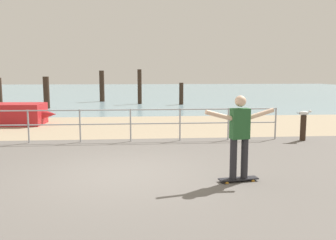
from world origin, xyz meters
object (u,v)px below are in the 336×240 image
object	(u,v)px
skateboarder	(240,132)
seagull	(304,113)
bollard_short	(303,128)
skateboard	(238,179)

from	to	relation	value
skateboarder	seagull	distance (m)	5.22
bollard_short	seagull	world-z (taller)	seagull
skateboarder	seagull	bearing A→B (deg)	51.25
bollard_short	seagull	size ratio (longest dim) A/B	1.70
skateboarder	bollard_short	size ratio (longest dim) A/B	2.00
skateboarder	seagull	xyz separation A→B (m)	(3.26, 4.07, -0.11)
bollard_short	skateboarder	bearing A→B (deg)	-128.60
skateboard	bollard_short	bearing A→B (deg)	51.40
skateboard	skateboarder	distance (m)	0.95
skateboarder	bollard_short	world-z (taller)	skateboarder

